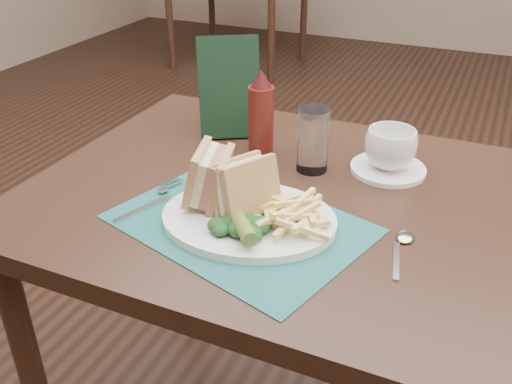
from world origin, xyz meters
TOP-DOWN VIEW (x-y plane):
  - floor at (0.00, 0.00)m, footprint 7.00×7.00m
  - wall_back at (0.00, 3.50)m, footprint 6.00×0.00m
  - table_main at (0.00, -0.50)m, footprint 0.90×0.75m
  - table_bg_left at (-1.48, 2.43)m, footprint 0.90×0.75m
  - placemat at (-0.00, -0.64)m, footprint 0.48×0.40m
  - plate at (0.01, -0.63)m, footprint 0.34×0.29m
  - sandwich_half_a at (-0.09, -0.62)m, footprint 0.10×0.12m
  - sandwich_half_b at (-0.02, -0.62)m, footprint 0.12×0.13m
  - kale_garnish at (0.02, -0.69)m, footprint 0.11×0.08m
  - pickle_spear at (0.02, -0.69)m, footprint 0.10×0.11m
  - fries_pile at (0.08, -0.62)m, footprint 0.18×0.20m
  - fork at (-0.18, -0.64)m, footprint 0.09×0.17m
  - spoon at (0.26, -0.61)m, footprint 0.06×0.15m
  - saucer at (0.18, -0.34)m, footprint 0.16×0.16m
  - coffee_cup at (0.18, -0.34)m, footprint 0.14×0.14m
  - drinking_glass at (0.04, -0.40)m, footprint 0.06×0.06m
  - ketchup_bottle at (-0.08, -0.38)m, footprint 0.07×0.07m
  - check_presenter at (-0.19, -0.30)m, footprint 0.16×0.14m

SIDE VIEW (x-z plane):
  - floor at x=0.00m, z-range 0.00..0.00m
  - wall_back at x=0.00m, z-range -3.00..3.00m
  - table_main at x=0.00m, z-range 0.00..0.75m
  - table_bg_left at x=-1.48m, z-range 0.00..0.75m
  - placemat at x=0.00m, z-range 0.75..0.75m
  - spoon at x=0.26m, z-range 0.75..0.76m
  - saucer at x=0.18m, z-range 0.75..0.76m
  - fork at x=-0.18m, z-range 0.75..0.76m
  - plate at x=0.01m, z-range 0.75..0.77m
  - kale_garnish at x=0.02m, z-range 0.77..0.79m
  - pickle_spear at x=0.02m, z-range 0.77..0.80m
  - fries_pile at x=0.08m, z-range 0.77..0.82m
  - coffee_cup at x=0.18m, z-range 0.76..0.84m
  - drinking_glass at x=0.04m, z-range 0.75..0.88m
  - sandwich_half_b at x=-0.02m, z-range 0.77..0.87m
  - sandwich_half_a at x=-0.09m, z-range 0.77..0.87m
  - ketchup_bottle at x=-0.08m, z-range 0.75..0.94m
  - check_presenter at x=-0.19m, z-range 0.75..0.97m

